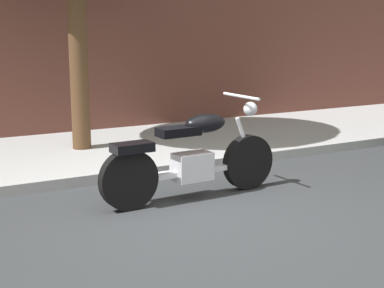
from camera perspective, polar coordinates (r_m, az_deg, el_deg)
name	(u,v)px	position (r m, az deg, el deg)	size (l,w,h in m)	color
ground_plane	(192,217)	(6.09, -0.04, -7.24)	(60.00, 60.00, 0.00)	#303335
sidewalk	(91,153)	(8.89, -9.92, -0.88)	(22.60, 3.04, 0.14)	#9F9F9F
motorcycle	(192,159)	(6.61, -0.04, -1.45)	(2.28, 0.70, 1.17)	black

